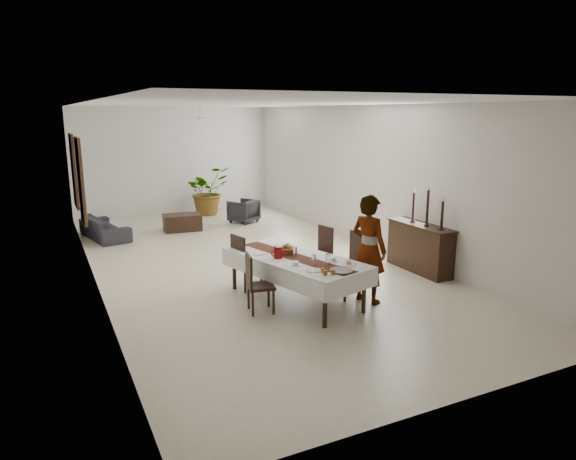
{
  "coord_description": "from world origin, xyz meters",
  "views": [
    {
      "loc": [
        -3.74,
        -9.66,
        3.04
      ],
      "look_at": [
        0.03,
        -1.88,
        1.05
      ],
      "focal_mm": 32.0,
      "sensor_mm": 36.0,
      "label": 1
    }
  ],
  "objects": [
    {
      "name": "coffee_table",
      "position": [
        -0.48,
        3.42,
        0.21
      ],
      "size": [
        1.03,
        0.75,
        0.43
      ],
      "primitive_type": "cube",
      "rotation": [
        0.0,
        0.0,
        -0.12
      ],
      "color": "black",
      "rests_on": "floor"
    },
    {
      "name": "chair_left_far_seat",
      "position": [
        -0.62,
        -1.6,
        0.44
      ],
      "size": [
        0.5,
        0.5,
        0.05
      ],
      "primitive_type": "cube",
      "rotation": [
        0.0,
        0.0,
        -1.34
      ],
      "color": "black",
      "rests_on": "chair_left_far_leg_fl"
    },
    {
      "name": "chair_left_near_leg_bl",
      "position": [
        -0.65,
        -2.58,
        0.2
      ],
      "size": [
        0.05,
        0.05,
        0.39
      ],
      "primitive_type": "cylinder",
      "rotation": [
        0.0,
        0.0,
        -0.18
      ],
      "color": "black",
      "rests_on": "floor"
    },
    {
      "name": "chair_left_far_leg_br",
      "position": [
        -0.42,
        -1.73,
        0.21
      ],
      "size": [
        0.05,
        0.05,
        0.41
      ],
      "primitive_type": "cylinder",
      "rotation": [
        0.0,
        0.0,
        0.23
      ],
      "color": "black",
      "rests_on": "floor"
    },
    {
      "name": "fruit_red",
      "position": [
        -0.13,
        -2.21,
        0.86
      ],
      "size": [
        0.09,
        0.09,
        0.09
      ],
      "primitive_type": "sphere",
      "color": "maroon",
      "rests_on": "fruit_basket"
    },
    {
      "name": "serving_tray",
      "position": [
        0.14,
        -3.47,
        0.75
      ],
      "size": [
        0.35,
        0.35,
        0.02
      ],
      "primitive_type": "cylinder",
      "color": "#404045",
      "rests_on": "tablecloth_top"
    },
    {
      "name": "chair_right_far_leg_br",
      "position": [
        0.69,
        -1.35,
        0.19
      ],
      "size": [
        0.05,
        0.05,
        0.39
      ],
      "primitive_type": "cylinder",
      "rotation": [
        0.0,
        0.0,
        0.24
      ],
      "color": "black",
      "rests_on": "floor"
    },
    {
      "name": "table_leg_fr",
      "position": [
        0.58,
        -3.44,
        0.34
      ],
      "size": [
        0.08,
        0.08,
        0.68
      ],
      "primitive_type": "cylinder",
      "rotation": [
        0.0,
        0.0,
        0.27
      ],
      "color": "black",
      "rests_on": "floor"
    },
    {
      "name": "plate_near_left",
      "position": [
        -0.22,
        -3.27,
        0.75
      ],
      "size": [
        0.23,
        0.23,
        0.01
      ],
      "primitive_type": "cylinder",
      "color": "silver",
      "rests_on": "tablecloth_top"
    },
    {
      "name": "chair_right_near_leg_br",
      "position": [
        0.55,
        -2.54,
        0.23
      ],
      "size": [
        0.05,
        0.05,
        0.45
      ],
      "primitive_type": "cylinder",
      "rotation": [
        0.0,
        0.0,
        0.07
      ],
      "color": "black",
      "rests_on": "floor"
    },
    {
      "name": "chair_right_near_seat",
      "position": [
        0.75,
        -2.71,
        0.48
      ],
      "size": [
        0.49,
        0.49,
        0.05
      ],
      "primitive_type": "cube",
      "rotation": [
        0.0,
        0.0,
        1.64
      ],
      "color": "black",
      "rests_on": "chair_right_near_leg_fl"
    },
    {
      "name": "tablecloth_drape_far",
      "position": [
        -0.47,
        -1.28,
        0.59
      ],
      "size": [
        1.11,
        0.32,
        0.29
      ],
      "primitive_type": "cube",
      "rotation": [
        0.0,
        0.0,
        0.27
      ],
      "color": "white",
      "rests_on": "dining_table_top"
    },
    {
      "name": "mirror_glass_far",
      "position": [
        -2.92,
        4.3,
        1.6
      ],
      "size": [
        0.01,
        0.9,
        1.7
      ],
      "primitive_type": "cube",
      "color": "white",
      "rests_on": "mirror_frame_far"
    },
    {
      "name": "candlestick_far_candle",
      "position": [
        2.78,
        -1.85,
        1.56
      ],
      "size": [
        0.04,
        0.04,
        0.08
      ],
      "primitive_type": "cylinder",
      "color": "silver",
      "rests_on": "candlestick_far_shaft"
    },
    {
      "name": "chair_left_near_back",
      "position": [
        -1.01,
        -2.68,
        0.69
      ],
      "size": [
        0.11,
        0.4,
        0.51
      ],
      "primitive_type": "cube",
      "rotation": [
        0.0,
        0.0,
        -1.75
      ],
      "color": "black",
      "rests_on": "chair_left_near_seat"
    },
    {
      "name": "dining_table_top",
      "position": [
        -0.13,
        -2.49,
        0.71
      ],
      "size": [
        1.57,
        2.51,
        0.05
      ],
      "primitive_type": "cube",
      "rotation": [
        0.0,
        0.0,
        0.27
      ],
      "color": "black",
      "rests_on": "table_leg_fl"
    },
    {
      "name": "candlestick_mid_shaft",
      "position": [
        2.78,
        -2.25,
        1.29
      ],
      "size": [
        0.05,
        0.05,
        0.65
      ],
      "primitive_type": "cylinder",
      "color": "black",
      "rests_on": "candlestick_mid_base"
    },
    {
      "name": "potted_plant",
      "position": [
        0.78,
        5.24,
        0.72
      ],
      "size": [
        1.61,
        1.51,
        1.45
      ],
      "primitive_type": "imported",
      "rotation": [
        0.0,
        0.0,
        0.35
      ],
      "color": "#385E25",
      "rests_on": "floor"
    },
    {
      "name": "saucer_right",
      "position": [
        0.31,
        -2.97,
        0.75
      ],
      "size": [
        0.15,
        0.15,
        0.01
      ],
      "primitive_type": "cylinder",
      "color": "white",
      "rests_on": "tablecloth_top"
    },
    {
      "name": "fan_hub",
      "position": [
        0.0,
        3.0,
        2.9
      ],
      "size": [
        0.16,
        0.16,
        0.08
      ],
      "primitive_type": "cylinder",
      "color": "white",
      "rests_on": "fan_rod"
    },
    {
      "name": "wine_glass_far",
      "position": [
        -0.1,
        -2.43,
        0.82
      ],
      "size": [
        0.07,
        0.07,
        0.17
      ],
      "primitive_type": "cylinder",
      "color": "white",
      "rests_on": "tablecloth_top"
    },
    {
      "name": "jam_jar_c",
      "position": [
        -0.14,
        -3.42,
        0.78
      ],
      "size": [
        0.06,
        0.06,
        0.07
      ],
      "primitive_type": "cylinder",
      "color": "#8F5E14",
      "rests_on": "tablecloth_top"
    },
    {
      "name": "fruit_basket",
      "position": [
        -0.15,
        -2.24,
        0.79
      ],
      "size": [
        0.29,
        0.29,
        0.1
      ],
      "primitive_type": "cylinder",
      "color": "brown",
      "rests_on": "tablecloth_top"
    },
    {
      "name": "chair_right_far_leg_fl",
      "position": [
        1.07,
        -1.59,
        0.19
      ],
      "size": [
        0.05,
        0.05,
        0.39
      ],
      "primitive_type": "cylinder",
      "rotation": [
        0.0,
        0.0,
        0.24
      ],
      "color": "black",
      "rests_on": "floor"
    },
    {
      "name": "mirror_glass_near",
      "position": [
        -2.92,
        2.2,
        1.6
      ],
      "size": [
        0.01,
        0.9,
        1.7
      ],
      "primitive_type": "cube",
      "color": "silver",
      "rests_on": "mirror_frame_near"
    },
    {
      "name": "table_runner",
      "position": [
        -0.13,
        -2.49,
        0.74
      ],
      "size": [
        0.98,
        2.44,
        0.0
      ],
      "primitive_type": "cube",
      "rotation": [
        0.0,
        0.0,
        0.27
      ],
      "color": "#5E291B",
      "rests_on": "tablecloth_top"
    },
    {
      "name": "chair_right_far_leg_fr",
      "position": [
        1.0,
        -1.28,
        0.19
      ],
      "size": [
        0.05,
        0.05,
        0.39
      ],
      "primitive_type": "cylinder",
      "rotation": [
        0.0,
        0.0,
        0.24
      ],
      "color": "black",
      "rests_on": "floor"
    },
    {
      "name": "tablecloth_drape_near",
      "position": [
        0.2,
        -3.69,
        0.59
      ],
      "size": [
        1.11,
        0.32,
        0.29
      ],
      "primitive_type": "cube",
      "rotation": [
        0.0,
        0.0,
        0.27
      ],
      "color": "white",
      "rests_on": "dining_table_top"
    },
    {
      "name": "sofa",
      "position": [
        -2.42,
        3.43,
        0.27
      ],
      "size": [
        1.07,
        1.94,
        0.54
      ],
      "primitive_type": "imported",
      "rotation": [
        0.0,
        0.0,
        1.77
      ],
      "color": "#2B282D",
      "rests_on": "floor"
    },
    {
      "name": "fruit_green",
      "position": [
        -0.2,
        -2.22,
        0.86
      ],
      "size": [
        0.08,
        0.08,
        0.08
      ],
      "primitive_type": "sphere",
      "color": "olive",
      "rests_on": "fruit_basket"
    },
    {
      "name": "fan_blade_s",
      "position": [
        0.0,
        2.65,
        2.9
      ],
      "size": [
        0.1,
        0.55,
        0.01
      ],
      "primitive_type": "cube",
      "color": "white",
      "rests_on": "fan_hub"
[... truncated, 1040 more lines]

